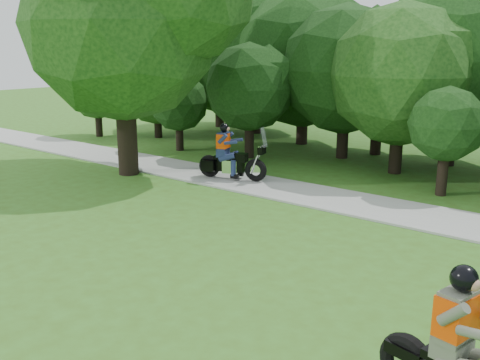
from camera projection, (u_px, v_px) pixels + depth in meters
The scene contains 3 objects.
walkway at pixel (453, 222), 13.25m from camera, with size 60.00×2.20×0.06m, color #9D9D98.
big_tree_west at pixel (128, 0), 17.37m from camera, with size 8.64×6.56×9.96m.
touring_motorcycle at pixel (228, 159), 17.39m from camera, with size 2.35×1.18×1.83m.
Camera 1 is at (3.71, -5.16, 4.25)m, focal length 40.00 mm.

